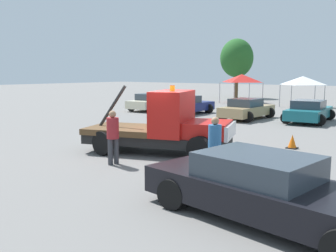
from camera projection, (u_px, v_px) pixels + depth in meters
name	position (u px, v px, depth m)	size (l,w,h in m)	color
ground_plane	(157.00, 153.00, 14.04)	(160.00, 160.00, 0.00)	slate
tow_truck	(166.00, 127.00, 13.79)	(5.81, 3.70, 2.52)	black
foreground_car	(266.00, 189.00, 7.51)	(5.58, 2.70, 1.34)	black
person_near_truck	(215.00, 142.00, 10.77)	(0.38, 0.38, 1.72)	#475B84
person_at_hood	(113.00, 134.00, 12.08)	(0.39, 0.39, 1.77)	#38383D
parked_car_cream	(152.00, 102.00, 29.67)	(2.68, 4.49, 1.34)	beige
parked_car_navy	(187.00, 105.00, 26.96)	(2.57, 4.55, 1.34)	navy
parked_car_tan	(247.00, 109.00, 24.03)	(2.53, 4.54, 1.34)	tan
parked_car_teal	(309.00, 111.00, 22.66)	(2.76, 4.80, 1.34)	#196670
canopy_tent_red	(242.00, 78.00, 36.92)	(3.21, 3.21, 2.82)	#9E9EA3
canopy_tent_white	(303.00, 81.00, 32.80)	(3.04, 3.04, 2.66)	#9E9EA3
tree_center	(237.00, 58.00, 44.15)	(3.89, 3.89, 6.95)	brown
traffic_cone	(292.00, 142.00, 14.78)	(0.40, 0.40, 0.55)	black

